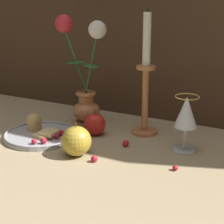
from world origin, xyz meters
The scene contains 10 objects.
ground_plane centered at (0.00, 0.00, 0.00)m, with size 2.40×2.40×0.00m, color #9E8966.
vase centered at (-0.17, 0.14, 0.15)m, with size 0.19×0.09×0.36m.
plate_with_pastries centered at (-0.23, -0.03, 0.01)m, with size 0.22×0.22×0.07m.
wine_glass centered at (0.20, 0.07, 0.11)m, with size 0.07×0.07×0.16m.
candlestick centered at (0.05, 0.15, 0.16)m, with size 0.08×0.08×0.38m.
apple_beside_vase centered at (-0.05, -0.09, 0.04)m, with size 0.08×0.08×0.09m.
apple_near_glass centered at (-0.09, 0.06, 0.03)m, with size 0.07×0.07×0.08m.
berry_near_plate centered at (0.22, -0.06, 0.01)m, with size 0.01×0.01×0.01m, color #AD192D.
berry_front_center centered at (0.01, -0.11, 0.01)m, with size 0.02×0.02×0.02m, color #AD192D.
berry_by_glass_stem centered at (0.04, 0.02, 0.01)m, with size 0.02×0.02×0.02m, color #AD192D.
Camera 1 is at (0.46, -0.89, 0.43)m, focal length 60.00 mm.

